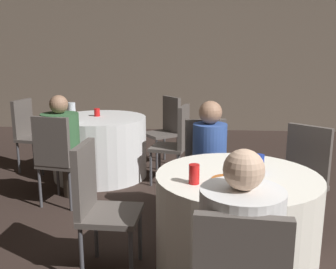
{
  "coord_description": "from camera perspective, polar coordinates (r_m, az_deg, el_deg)",
  "views": [
    {
      "loc": [
        -0.38,
        -2.34,
        1.55
      ],
      "look_at": [
        -0.61,
        0.77,
        0.86
      ],
      "focal_mm": 40.0,
      "sensor_mm": 36.0,
      "label": 1
    }
  ],
  "objects": [
    {
      "name": "chair_near_west",
      "position": [
        2.68,
        -10.77,
        -9.45
      ],
      "size": [
        0.42,
        0.41,
        0.94
      ],
      "rotation": [
        0.0,
        0.0,
        -1.6
      ],
      "color": "#59514C",
      "rests_on": "ground_plane"
    },
    {
      "name": "chair_far_south",
      "position": [
        3.89,
        -16.61,
        -2.83
      ],
      "size": [
        0.47,
        0.47,
        0.94
      ],
      "rotation": [
        0.0,
        0.0,
        -0.18
      ],
      "color": "#59514C",
      "rests_on": "ground_plane"
    },
    {
      "name": "soda_can_red",
      "position": [
        2.3,
        4.0,
        -6.04
      ],
      "size": [
        0.07,
        0.07,
        0.12
      ],
      "color": "red",
      "rests_on": "table_near"
    },
    {
      "name": "bottle_far",
      "position": [
        4.37,
        -14.48,
        3.22
      ],
      "size": [
        0.09,
        0.09,
        0.23
      ],
      "color": "silver",
      "rests_on": "table_far"
    },
    {
      "name": "chair_far_west",
      "position": [
        5.23,
        -20.42,
        0.77
      ],
      "size": [
        0.47,
        0.46,
        0.94
      ],
      "rotation": [
        0.0,
        0.0,
        -1.74
      ],
      "color": "#59514C",
      "rests_on": "ground_plane"
    },
    {
      "name": "chair_near_north",
      "position": [
        3.47,
        5.94,
        -4.22
      ],
      "size": [
        0.47,
        0.47,
        0.94
      ],
      "rotation": [
        0.0,
        0.0,
        -2.96
      ],
      "color": "#59514C",
      "rests_on": "ground_plane"
    },
    {
      "name": "person_green_jacket",
      "position": [
        4.01,
        -15.47,
        -1.82
      ],
      "size": [
        0.41,
        0.52,
        1.13
      ],
      "rotation": [
        0.0,
        0.0,
        -0.18
      ],
      "color": "#4C4238",
      "rests_on": "ground_plane"
    },
    {
      "name": "soda_can_blue",
      "position": [
        2.58,
        13.71,
        -4.3
      ],
      "size": [
        0.07,
        0.07,
        0.12
      ],
      "color": "#1E38A5",
      "rests_on": "table_near"
    },
    {
      "name": "chair_near_northeast",
      "position": [
        3.38,
        19.81,
        -5.34
      ],
      "size": [
        0.56,
        0.56,
        0.94
      ],
      "rotation": [
        0.0,
        0.0,
        -3.85
      ],
      "color": "#59514C",
      "rests_on": "ground_plane"
    },
    {
      "name": "pizza_plate_near",
      "position": [
        2.38,
        8.99,
        -6.91
      ],
      "size": [
        0.2,
        0.2,
        0.02
      ],
      "color": "white",
      "rests_on": "table_near"
    },
    {
      "name": "chair_far_east",
      "position": [
        4.39,
        1.34,
        -0.55
      ],
      "size": [
        0.48,
        0.47,
        0.94
      ],
      "rotation": [
        0.0,
        0.0,
        1.36
      ],
      "color": "#59514C",
      "rests_on": "ground_plane"
    },
    {
      "name": "table_far",
      "position": [
        4.78,
        -10.32,
        -1.87
      ],
      "size": [
        1.16,
        1.16,
        0.76
      ],
      "color": "white",
      "rests_on": "ground_plane"
    },
    {
      "name": "person_blue_shirt",
      "position": [
        3.3,
        6.58,
        -4.95
      ],
      "size": [
        0.34,
        0.49,
        1.14
      ],
      "rotation": [
        0.0,
        0.0,
        -2.96
      ],
      "color": "#33384C",
      "rests_on": "ground_plane"
    },
    {
      "name": "person_white_shirt",
      "position": [
        1.85,
        10.75,
        -18.66
      ],
      "size": [
        0.38,
        0.52,
        1.16
      ],
      "rotation": [
        0.0,
        0.0,
        -0.09
      ],
      "color": "#282828",
      "rests_on": "ground_plane"
    },
    {
      "name": "table_near",
      "position": [
        2.66,
        10.27,
        -13.81
      ],
      "size": [
        1.09,
        1.09,
        0.76
      ],
      "color": "white",
      "rests_on": "ground_plane"
    },
    {
      "name": "chair_far_northeast",
      "position": [
        5.2,
        -0.22,
        1.5
      ],
      "size": [
        0.56,
        0.56,
        0.94
      ],
      "rotation": [
        0.0,
        0.0,
        -4.06
      ],
      "color": "#59514C",
      "rests_on": "ground_plane"
    },
    {
      "name": "cup_far",
      "position": [
        4.77,
        -10.77,
        3.34
      ],
      "size": [
        0.07,
        0.07,
        0.1
      ],
      "color": "red",
      "rests_on": "table_far"
    },
    {
      "name": "wall_back",
      "position": [
        7.5,
        7.35,
        11.27
      ],
      "size": [
        16.0,
        0.06,
        2.8
      ],
      "color": "#7A6B5B",
      "rests_on": "ground_plane"
    }
  ]
}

